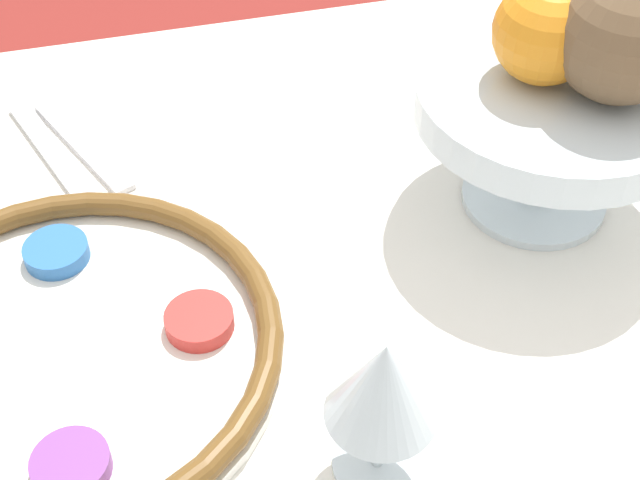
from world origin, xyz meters
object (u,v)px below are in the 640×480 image
seder_plate (63,349)px  orange_fruit (546,31)px  fruit_stand (553,110)px  cup_near (627,50)px  wine_glass (383,385)px  coconut (624,36)px

seder_plate → orange_fruit: size_ratio=3.90×
fruit_stand → orange_fruit: (-0.01, 0.01, 0.07)m
orange_fruit → cup_near: (0.18, 0.14, -0.13)m
fruit_stand → wine_glass: bearing=-134.1°
coconut → orange_fruit: bearing=142.3°
seder_plate → cup_near: (0.58, 0.23, 0.02)m
wine_glass → cup_near: bearing=44.4°
seder_plate → coconut: size_ratio=3.14×
coconut → cup_near: 0.26m
seder_plate → wine_glass: bearing=-35.6°
cup_near → orange_fruit: bearing=-142.4°
fruit_stand → orange_fruit: bearing=130.0°
orange_fruit → wine_glass: bearing=-130.6°
wine_glass → cup_near: size_ratio=1.79×
wine_glass → seder_plate: bearing=144.4°
cup_near → seder_plate: bearing=-158.4°
wine_glass → fruit_stand: wine_glass is taller
seder_plate → coconut: (0.45, 0.06, 0.16)m
fruit_stand → cup_near: (0.17, 0.15, -0.06)m
fruit_stand → seder_plate: bearing=-169.3°
wine_glass → coconut: (0.25, 0.20, 0.09)m
seder_plate → fruit_stand: fruit_stand is taller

